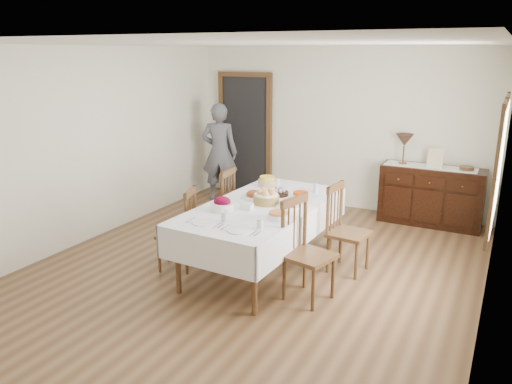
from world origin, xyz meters
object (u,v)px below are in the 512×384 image
at_px(chair_left_far, 219,206).
at_px(person, 219,149).
at_px(dining_table, 262,212).
at_px(chair_right_near, 305,249).
at_px(sideboard, 431,196).
at_px(chair_left_near, 180,229).
at_px(table_lamp, 405,141).
at_px(chair_right_far, 345,228).

bearing_deg(chair_left_far, person, -155.38).
relative_size(dining_table, chair_right_near, 2.21).
bearing_deg(sideboard, chair_left_near, -128.18).
relative_size(person, table_lamp, 3.93).
bearing_deg(person, chair_left_near, 92.61).
relative_size(chair_left_far, chair_right_far, 1.00).
xyz_separation_m(chair_left_near, chair_left_far, (-0.01, 0.88, 0.03)).
height_order(chair_right_far, sideboard, chair_right_far).
relative_size(chair_left_near, person, 0.54).
bearing_deg(sideboard, person, -173.65).
bearing_deg(chair_right_near, chair_left_far, 74.18).
xyz_separation_m(chair_left_far, person, (-1.06, 1.76, 0.38)).
height_order(chair_left_far, chair_right_near, chair_right_near).
relative_size(chair_left_far, person, 0.58).
xyz_separation_m(dining_table, chair_right_far, (0.88, 0.42, -0.18)).
height_order(sideboard, person, person).
height_order(chair_left_near, chair_left_far, chair_left_far).
xyz_separation_m(chair_right_near, sideboard, (0.79, 3.05, -0.11)).
xyz_separation_m(chair_left_far, table_lamp, (1.94, 2.14, 0.71)).
height_order(chair_right_near, sideboard, chair_right_near).
bearing_deg(sideboard, chair_right_near, -104.49).
bearing_deg(dining_table, person, 133.43).
bearing_deg(sideboard, chair_left_far, -138.06).
xyz_separation_m(chair_left_near, sideboard, (2.38, 3.03, -0.06)).
xyz_separation_m(chair_left_near, chair_right_near, (1.60, -0.02, 0.05)).
distance_m(chair_left_near, person, 2.89).
distance_m(chair_left_far, chair_right_near, 1.84).
distance_m(sideboard, table_lamp, 0.91).
distance_m(chair_right_far, table_lamp, 2.30).
height_order(chair_left_near, table_lamp, table_lamp).
xyz_separation_m(chair_right_far, person, (-2.82, 1.80, 0.38)).
height_order(person, table_lamp, person).
bearing_deg(person, sideboard, 166.90).
height_order(dining_table, sideboard, sideboard).
relative_size(dining_table, chair_right_far, 2.29).
bearing_deg(chair_right_far, table_lamp, 0.93).
distance_m(sideboard, person, 3.51).
distance_m(chair_left_far, person, 2.10).
height_order(chair_right_near, person, person).
relative_size(dining_table, chair_left_far, 2.29).
xyz_separation_m(chair_left_near, person, (-1.07, 2.65, 0.41)).
bearing_deg(chair_right_near, chair_left_near, 102.83).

